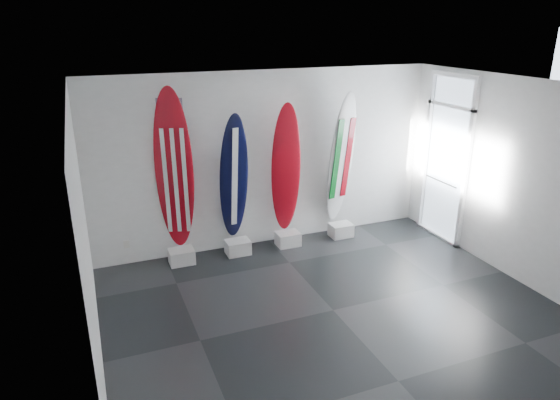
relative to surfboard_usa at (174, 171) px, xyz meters
name	(u,v)px	position (x,y,z in m)	size (l,w,h in m)	color
floor	(333,310)	(1.64, -2.28, -1.55)	(6.00, 6.00, 0.00)	black
ceiling	(342,88)	(1.64, -2.28, 1.45)	(6.00, 6.00, 0.00)	white
wall_back	(268,160)	(1.64, 0.22, -0.05)	(6.00, 6.00, 0.00)	silver
wall_front	(479,306)	(1.64, -4.78, -0.05)	(6.00, 6.00, 0.00)	silver
wall_left	(86,245)	(-1.36, -2.28, -0.05)	(5.00, 5.00, 0.00)	silver
wall_right	(517,181)	(4.64, -2.28, -0.05)	(5.00, 5.00, 0.00)	silver
display_block_usa	(182,256)	(0.00, -0.10, -1.43)	(0.40, 0.30, 0.24)	silver
surfboard_usa	(174,171)	(0.00, 0.00, 0.00)	(0.59, 0.08, 2.62)	maroon
display_block_navy	(238,247)	(0.96, -0.10, -1.43)	(0.40, 0.30, 0.24)	silver
surfboard_navy	(234,178)	(0.96, 0.00, -0.23)	(0.49, 0.08, 2.18)	black
display_block_swiss	(288,239)	(1.88, -0.10, -1.43)	(0.40, 0.30, 0.24)	silver
surfboard_swiss	(286,169)	(1.88, 0.00, -0.17)	(0.51, 0.08, 2.27)	maroon
display_block_italy	(341,230)	(2.93, -0.10, -1.43)	(0.40, 0.30, 0.24)	silver
surfboard_italy	(341,159)	(2.93, 0.00, -0.11)	(0.55, 0.08, 2.42)	silver
wall_outlet	(126,244)	(-0.81, 0.20, -1.20)	(0.09, 0.02, 0.13)	silver
glass_door	(446,161)	(4.61, -0.73, -0.12)	(0.12, 1.16, 2.85)	white
balcony	(497,201)	(5.94, -0.73, -1.05)	(2.80, 2.20, 1.20)	slate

